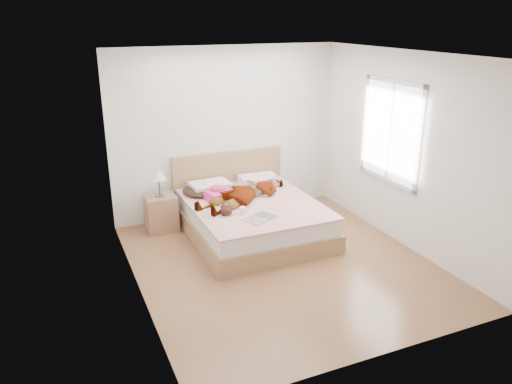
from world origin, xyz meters
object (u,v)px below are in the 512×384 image
at_px(bed, 251,216).
at_px(towel, 219,193).
at_px(phone, 204,182).
at_px(woman, 246,190).
at_px(coffee_mug, 243,210).
at_px(nightstand, 161,210).
at_px(plush_toy, 226,210).
at_px(magazine, 262,218).

bearing_deg(bed, towel, 147.67).
bearing_deg(phone, bed, -72.93).
bearing_deg(bed, phone, 133.59).
relative_size(phone, towel, 0.21).
height_order(woman, coffee_mug, woman).
relative_size(towel, nightstand, 0.47).
distance_m(plush_toy, nightstand, 1.21).
distance_m(phone, coffee_mug, 1.00).
xyz_separation_m(woman, bed, (0.02, -0.14, -0.35)).
distance_m(woman, towel, 0.39).
bearing_deg(woman, towel, -131.89).
relative_size(bed, coffee_mug, 16.09).
height_order(towel, nightstand, nightstand).
height_order(phone, magazine, phone).
bearing_deg(bed, nightstand, 151.28).
bearing_deg(plush_toy, woman, 44.98).
height_order(woman, magazine, woman).
distance_m(phone, nightstand, 0.75).
height_order(magazine, coffee_mug, coffee_mug).
bearing_deg(plush_toy, phone, 90.58).
relative_size(phone, coffee_mug, 0.72).
bearing_deg(bed, woman, 97.21).
xyz_separation_m(bed, nightstand, (-1.16, 0.64, 0.04)).
xyz_separation_m(woman, phone, (-0.50, 0.40, 0.06)).
bearing_deg(nightstand, coffee_mug, -50.47).
xyz_separation_m(woman, towel, (-0.37, 0.10, -0.03)).
bearing_deg(plush_toy, magazine, -40.19).
bearing_deg(towel, bed, -32.33).
height_order(woman, towel, woman).
relative_size(phone, nightstand, 0.10).
xyz_separation_m(coffee_mug, plush_toy, (-0.22, 0.07, 0.02)).
height_order(phone, plush_toy, phone).
bearing_deg(phone, plush_toy, -115.94).
relative_size(woman, bed, 0.80).
distance_m(towel, nightstand, 0.91).
relative_size(woman, towel, 3.79).
height_order(woman, nightstand, nightstand).
relative_size(bed, plush_toy, 9.18).
bearing_deg(woman, bed, -19.31).
height_order(coffee_mug, nightstand, nightstand).
height_order(coffee_mug, plush_toy, plush_toy).
relative_size(woman, nightstand, 1.78).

